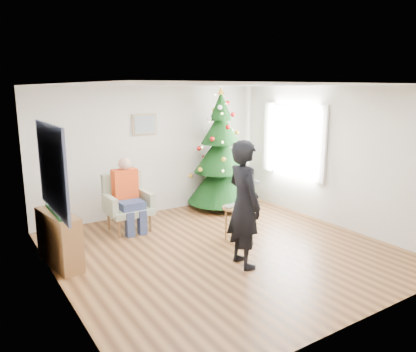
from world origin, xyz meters
TOP-DOWN VIEW (x-y plane):
  - floor at (0.00, 0.00)m, footprint 5.00×5.00m
  - ceiling at (0.00, 0.00)m, footprint 5.00×5.00m
  - wall_back at (0.00, 2.50)m, footprint 5.00×0.00m
  - wall_front at (0.00, -2.50)m, footprint 5.00×0.00m
  - wall_left at (-2.50, 0.00)m, footprint 0.00×5.00m
  - wall_right at (2.50, 0.00)m, footprint 0.00×5.00m
  - window_panel at (2.47, 1.00)m, footprint 0.04×1.30m
  - curtains at (2.44, 1.00)m, footprint 0.05×1.75m
  - christmas_tree at (1.34, 2.02)m, footprint 1.43×1.43m
  - stool at (0.39, 0.24)m, footprint 0.40×0.40m
  - laptop at (0.39, 0.24)m, footprint 0.38×0.31m
  - armchair at (-0.91, 1.75)m, footprint 0.80×0.73m
  - seated_person at (-0.91, 1.69)m, footprint 0.44×0.64m
  - standing_man at (-0.07, -0.62)m, footprint 0.52×0.72m
  - game_controller at (0.13, -0.65)m, footprint 0.05×0.13m
  - console at (-2.33, 0.83)m, footprint 0.46×1.04m
  - garland at (-2.33, 0.83)m, footprint 0.14×0.90m
  - tapestry at (-2.46, 0.30)m, footprint 0.03×1.50m
  - framed_picture at (-0.20, 2.46)m, footprint 0.52×0.05m

SIDE VIEW (x-z plane):
  - floor at x=0.00m, z-range 0.00..0.00m
  - stool at x=0.39m, z-range 0.01..0.61m
  - armchair at x=-0.91m, z-range -0.13..0.89m
  - console at x=-2.33m, z-range 0.00..0.80m
  - laptop at x=0.39m, z-range 0.60..0.63m
  - seated_person at x=-0.91m, z-range 0.02..1.36m
  - garland at x=-2.33m, z-range 0.75..0.89m
  - standing_man at x=-0.07m, z-range 0.00..1.85m
  - christmas_tree at x=1.34m, z-range -0.13..2.45m
  - game_controller at x=0.13m, z-range 1.22..1.25m
  - wall_back at x=0.00m, z-range -1.20..3.80m
  - wall_front at x=0.00m, z-range -1.20..3.80m
  - wall_left at x=-2.50m, z-range -1.20..3.80m
  - wall_right at x=2.50m, z-range -1.20..3.80m
  - window_panel at x=2.47m, z-range 0.80..2.20m
  - curtains at x=2.44m, z-range 0.75..2.25m
  - tapestry at x=-2.46m, z-range 0.98..2.12m
  - framed_picture at x=-0.20m, z-range 1.64..2.06m
  - ceiling at x=0.00m, z-range 2.60..2.60m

